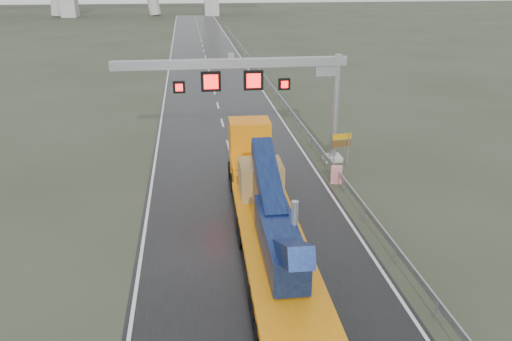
{
  "coord_description": "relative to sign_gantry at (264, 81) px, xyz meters",
  "views": [
    {
      "loc": [
        -2.67,
        -13.31,
        12.17
      ],
      "look_at": [
        0.33,
        8.83,
        3.2
      ],
      "focal_mm": 35.0,
      "sensor_mm": 36.0,
      "label": 1
    }
  ],
  "objects": [
    {
      "name": "road",
      "position": [
        -2.1,
        22.01,
        -5.6
      ],
      "size": [
        11.0,
        200.0,
        0.02
      ],
      "primitive_type": "cube",
      "color": "black",
      "rests_on": "ground"
    },
    {
      "name": "guardrail",
      "position": [
        4.0,
        12.01,
        -4.91
      ],
      "size": [
        0.2,
        140.0,
        1.4
      ],
      "primitive_type": null,
      "color": "gray",
      "rests_on": "ground"
    },
    {
      "name": "sign_gantry",
      "position": [
        0.0,
        0.0,
        0.0
      ],
      "size": [
        14.9,
        1.2,
        7.42
      ],
      "color": "#A8A8A4",
      "rests_on": "ground"
    },
    {
      "name": "heavy_haul_truck",
      "position": [
        -1.34,
        -8.84,
        -3.89
      ],
      "size": [
        3.12,
        18.99,
        4.45
      ],
      "rotation": [
        0.0,
        0.0,
        -0.02
      ],
      "color": "#CE720B",
      "rests_on": "ground"
    },
    {
      "name": "exit_sign_pair",
      "position": [
        5.0,
        -1.21,
        -4.0
      ],
      "size": [
        1.34,
        0.27,
        2.3
      ],
      "rotation": [
        0.0,
        0.0,
        0.16
      ],
      "color": "gray",
      "rests_on": "ground"
    },
    {
      "name": "striped_barrier",
      "position": [
        3.9,
        -3.99,
        -5.05
      ],
      "size": [
        0.73,
        0.52,
        1.12
      ],
      "primitive_type": "cube",
      "rotation": [
        0.0,
        0.0,
        -0.27
      ],
      "color": "red",
      "rests_on": "ground"
    }
  ]
}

